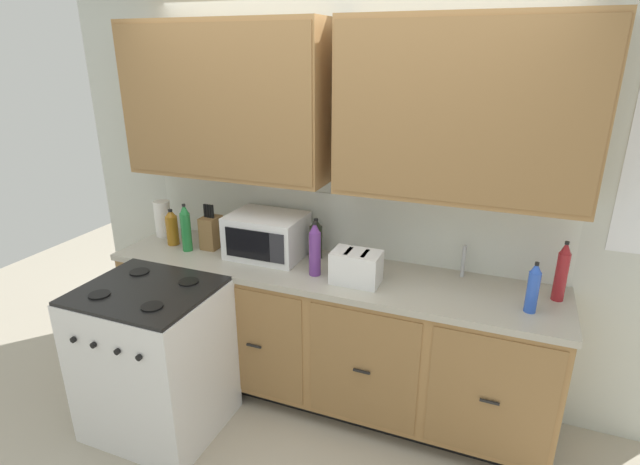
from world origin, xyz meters
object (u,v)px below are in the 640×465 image
at_px(bottle_dark, 316,239).
at_px(paper_towel_roll, 163,218).
at_px(microwave, 267,236).
at_px(bottle_red, 562,272).
at_px(bottle_violet, 315,249).
at_px(stove_range, 155,359).
at_px(knife_block, 211,232).
at_px(bottle_green, 186,228).
at_px(bottle_amber, 172,227).
at_px(toaster, 356,267).
at_px(bottle_blue, 533,288).

bearing_deg(bottle_dark, paper_towel_roll, -178.42).
xyz_separation_m(microwave, bottle_red, (1.75, 0.04, 0.02)).
height_order(paper_towel_roll, bottle_violet, bottle_violet).
bearing_deg(stove_range, knife_block, 89.92).
relative_size(bottle_green, bottle_violet, 0.97).
relative_size(microwave, knife_block, 1.55).
bearing_deg(bottle_green, knife_block, 39.76).
distance_m(knife_block, bottle_dark, 0.73).
xyz_separation_m(knife_block, bottle_amber, (-0.29, -0.05, 0.01)).
relative_size(toaster, bottle_amber, 1.10).
relative_size(toaster, bottle_red, 0.83).
distance_m(knife_block, bottle_red, 2.16).
relative_size(knife_block, bottle_violet, 0.92).
relative_size(stove_range, bottle_green, 2.91).
xyz_separation_m(bottle_red, bottle_green, (-2.29, -0.16, -0.01)).
distance_m(stove_range, knife_block, 0.89).
height_order(stove_range, bottle_blue, bottle_blue).
bearing_deg(bottle_red, microwave, -178.75).
bearing_deg(stove_range, bottle_green, 102.24).
bearing_deg(stove_range, microwave, 58.99).
distance_m(microwave, knife_block, 0.42).
height_order(bottle_violet, bottle_amber, bottle_violet).
xyz_separation_m(microwave, bottle_blue, (1.61, -0.16, -0.00)).
height_order(knife_block, bottle_red, bottle_red).
bearing_deg(bottle_red, toaster, -169.39).
height_order(bottle_red, bottle_violet, bottle_red).
height_order(knife_block, bottle_dark, knife_block).
xyz_separation_m(knife_block, paper_towel_roll, (-0.46, 0.07, 0.01)).
bearing_deg(microwave, bottle_red, 1.25).
xyz_separation_m(stove_range, knife_block, (0.00, 0.68, 0.58)).
xyz_separation_m(knife_block, bottle_green, (-0.13, -0.10, 0.04)).
height_order(knife_block, bottle_green, bottle_green).
relative_size(toaster, bottle_dark, 1.05).
xyz_separation_m(toaster, knife_block, (-1.08, 0.15, 0.02)).
distance_m(paper_towel_roll, bottle_green, 0.38).
distance_m(paper_towel_roll, bottle_red, 2.62).
bearing_deg(bottle_red, knife_block, -178.54).
xyz_separation_m(bottle_violet, bottle_amber, (-1.11, 0.09, -0.04)).
height_order(bottle_dark, bottle_violet, bottle_violet).
height_order(knife_block, bottle_blue, knife_block).
bearing_deg(stove_range, paper_towel_roll, 121.28).
distance_m(bottle_red, bottle_dark, 1.44).
relative_size(knife_block, bottle_green, 0.95).
relative_size(stove_range, knife_block, 3.06).
relative_size(bottle_red, bottle_dark, 1.27).
distance_m(bottle_green, bottle_violet, 0.95).
height_order(bottle_green, bottle_dark, bottle_green).
height_order(toaster, bottle_dark, bottle_dark).
distance_m(stove_range, toaster, 1.33).
xyz_separation_m(bottle_dark, bottle_amber, (-1.01, -0.15, -0.01)).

